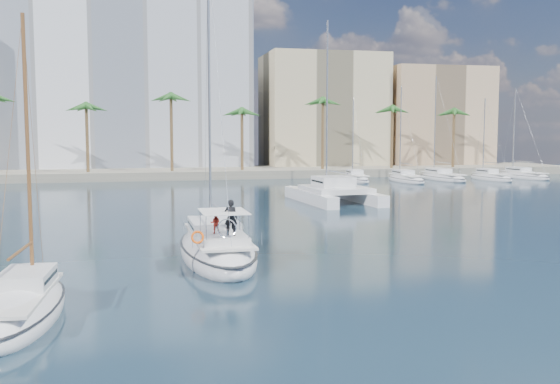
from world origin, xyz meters
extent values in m
plane|color=black|center=(0.00, 0.00, 0.00)|extent=(160.00, 160.00, 0.00)
cube|color=gray|center=(0.00, 61.00, 0.60)|extent=(120.00, 14.00, 1.20)
cube|color=white|center=(-12.00, 73.00, 14.00)|extent=(42.00, 16.00, 28.00)
cube|color=tan|center=(22.00, 70.00, 10.00)|extent=(20.00, 14.00, 20.00)
cube|color=tan|center=(42.00, 68.00, 9.00)|extent=(18.00, 12.00, 18.00)
cylinder|color=brown|center=(0.00, 57.00, 5.25)|extent=(0.44, 0.44, 10.50)
sphere|color=#235720|center=(0.00, 57.00, 10.50)|extent=(3.60, 3.60, 3.60)
cylinder|color=brown|center=(34.00, 57.00, 5.25)|extent=(0.44, 0.44, 10.50)
sphere|color=#235720|center=(34.00, 57.00, 10.50)|extent=(3.60, 3.60, 3.60)
ellipsoid|color=silver|center=(-5.36, -0.98, 0.37)|extent=(3.98, 12.09, 2.50)
ellipsoid|color=black|center=(-5.36, -0.98, 0.72)|extent=(4.01, 12.20, 0.18)
cube|color=silver|center=(-5.35, -1.21, 1.32)|extent=(2.83, 9.06, 0.12)
cube|color=silver|center=(-5.37, 0.18, 1.68)|extent=(2.63, 3.97, 0.60)
cube|color=black|center=(-5.37, 0.18, 1.70)|extent=(2.64, 3.50, 0.14)
cylinder|color=#B7BABF|center=(-5.39, 1.57, 9.27)|extent=(0.15, 0.15, 15.79)
cylinder|color=#B7BABF|center=(-5.36, -0.86, 2.88)|extent=(0.17, 4.86, 0.11)
cube|color=silver|center=(-5.33, -3.52, 1.56)|extent=(2.32, 3.04, 0.36)
cube|color=silver|center=(-5.32, -3.64, 2.93)|extent=(2.32, 3.04, 0.04)
torus|color=silver|center=(-5.31, -4.68, 2.23)|extent=(0.96, 0.07, 0.96)
torus|color=#FF590D|center=(-6.78, -5.16, 1.93)|extent=(0.63, 0.20, 0.64)
imported|color=black|center=(-5.01, -3.97, 2.65)|extent=(0.76, 0.61, 1.82)
imported|color=#A82519|center=(-5.67, -3.04, 2.26)|extent=(0.57, 0.47, 1.05)
ellipsoid|color=silver|center=(-13.72, -10.56, 0.29)|extent=(3.16, 8.48, 1.96)
ellipsoid|color=black|center=(-13.72, -10.56, 0.57)|extent=(3.19, 8.57, 0.18)
cube|color=silver|center=(-13.73, -10.72, 1.03)|extent=(2.27, 6.36, 0.12)
cube|color=silver|center=(-13.66, -9.76, 1.39)|extent=(1.94, 2.83, 0.60)
cube|color=black|center=(-13.66, -9.76, 1.41)|extent=(1.94, 2.51, 0.14)
cylinder|color=brown|center=(-13.60, -8.80, 6.24)|extent=(0.15, 0.15, 10.30)
cylinder|color=brown|center=(-13.71, -10.48, 2.59)|extent=(0.33, 3.36, 0.11)
cube|color=silver|center=(6.81, 23.74, 0.55)|extent=(2.10, 12.31, 1.10)
cube|color=silver|center=(11.73, 24.11, 0.55)|extent=(2.10, 12.31, 1.10)
cube|color=silver|center=(9.32, 23.31, 1.30)|extent=(6.01, 7.13, 0.50)
cube|color=silver|center=(9.27, 23.93, 2.00)|extent=(3.63, 3.92, 1.00)
cube|color=black|center=(9.27, 23.93, 2.05)|extent=(3.62, 3.43, 0.18)
cylinder|color=#B7BABF|center=(9.13, 25.76, 9.67)|extent=(0.18, 0.18, 16.35)
ellipsoid|color=silver|center=(-5.00, 7.06, 0.56)|extent=(0.25, 0.47, 0.22)
sphere|color=silver|center=(-5.00, 7.29, 0.58)|extent=(0.12, 0.12, 0.12)
cube|color=gray|center=(-5.33, 7.06, 0.59)|extent=(0.54, 0.19, 0.13)
cube|color=gray|center=(-4.66, 7.06, 0.59)|extent=(0.54, 0.19, 0.13)
camera|label=1|loc=(-9.47, -34.45, 6.93)|focal=40.00mm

